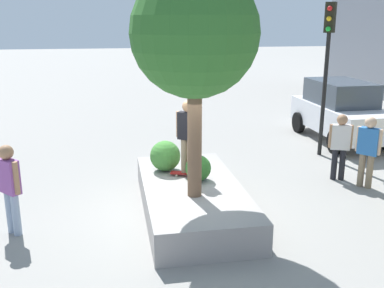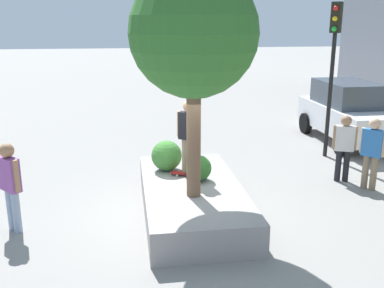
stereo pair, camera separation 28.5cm
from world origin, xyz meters
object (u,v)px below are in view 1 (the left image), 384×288
object	(u,v)px
planter_ledge	(192,198)
bystander_watching	(368,147)
traffic_light_median	(327,54)
police_car	(341,111)
skateboarder	(188,132)
passerby_with_bag	(340,142)
plaza_tree	(195,35)
pedestrian_crossing	(10,184)
skateboard	(188,173)

from	to	relation	value
planter_ledge	bystander_watching	distance (m)	4.61
planter_ledge	traffic_light_median	distance (m)	6.43
bystander_watching	police_car	bearing A→B (deg)	159.50
planter_ledge	skateboarder	xyz separation A→B (m)	(-0.56, 0.01, 1.34)
skateboarder	passerby_with_bag	world-z (taller)	skateboarder
plaza_tree	skateboarder	world-z (taller)	plaza_tree
skateboarder	police_car	size ratio (longest dim) A/B	0.38
pedestrian_crossing	passerby_with_bag	world-z (taller)	pedestrian_crossing
plaza_tree	passerby_with_bag	distance (m)	5.35
police_car	traffic_light_median	size ratio (longest dim) A/B	0.97
skateboard	traffic_light_median	size ratio (longest dim) A/B	0.18
planter_ledge	skateboard	size ratio (longest dim) A/B	5.26
skateboarder	pedestrian_crossing	distance (m)	3.77
passerby_with_bag	skateboard	bearing A→B (deg)	-79.47
traffic_light_median	pedestrian_crossing	distance (m)	9.31
planter_ledge	passerby_with_bag	distance (m)	4.36
bystander_watching	skateboard	bearing A→B (deg)	-88.33
police_car	planter_ledge	bearing A→B (deg)	-50.79
traffic_light_median	pedestrian_crossing	bearing A→B (deg)	-64.97
traffic_light_median	passerby_with_bag	xyz separation A→B (m)	(2.15, -0.54, -2.08)
skateboarder	planter_ledge	bearing A→B (deg)	-1.33
police_car	plaza_tree	bearing A→B (deg)	-47.83
skateboard	pedestrian_crossing	bearing A→B (deg)	-75.43
planter_ledge	skateboarder	distance (m)	1.45
planter_ledge	bystander_watching	size ratio (longest dim) A/B	2.42
skateboard	skateboarder	xyz separation A→B (m)	(0.00, -0.00, 0.97)
plaza_tree	passerby_with_bag	world-z (taller)	plaza_tree
skateboard	planter_ledge	bearing A→B (deg)	-1.33
skateboard	passerby_with_bag	size ratio (longest dim) A/B	0.48
plaza_tree	pedestrian_crossing	world-z (taller)	plaza_tree
bystander_watching	planter_ledge	bearing A→B (deg)	-81.27
skateboard	police_car	bearing A→B (deg)	125.97
police_car	passerby_with_bag	xyz separation A→B (m)	(3.66, -1.99, -0.03)
bystander_watching	plaza_tree	bearing A→B (deg)	-74.17
planter_ledge	pedestrian_crossing	bearing A→B (deg)	-84.02
skateboard	traffic_light_median	world-z (taller)	traffic_light_median
plaza_tree	pedestrian_crossing	bearing A→B (deg)	-93.66
bystander_watching	pedestrian_crossing	world-z (taller)	same
police_car	pedestrian_crossing	distance (m)	11.06
planter_ledge	police_car	size ratio (longest dim) A/B	0.99
skateboarder	pedestrian_crossing	xyz separation A→B (m)	(0.94, -3.60, -0.62)
planter_ledge	passerby_with_bag	bearing A→B (deg)	107.83
police_car	traffic_light_median	world-z (taller)	traffic_light_median
plaza_tree	bystander_watching	distance (m)	5.46
bystander_watching	skateboarder	bearing A→B (deg)	-88.33
police_car	bystander_watching	xyz separation A→B (m)	(4.28, -1.60, 0.00)
pedestrian_crossing	planter_ledge	bearing A→B (deg)	95.98
pedestrian_crossing	skateboarder	bearing A→B (deg)	104.57
plaza_tree	planter_ledge	bearing A→B (deg)	174.49
planter_ledge	skateboarder	bearing A→B (deg)	178.67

